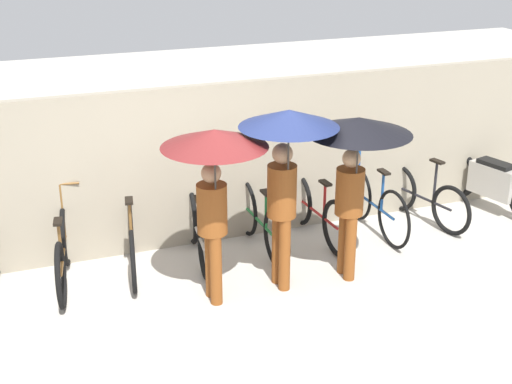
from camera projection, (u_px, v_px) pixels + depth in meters
ground_plane at (244, 329)px, 7.25m from camera, size 30.00×30.00×0.00m
back_wall at (185, 168)px, 8.73m from camera, size 15.45×0.12×2.03m
parked_bicycle_2 at (63, 253)px, 8.00m from camera, size 0.46×1.71×1.03m
parked_bicycle_3 at (132, 240)px, 8.32m from camera, size 0.48×1.73×1.03m
parked_bicycle_4 at (198, 231)px, 8.56m from camera, size 0.44×1.67×1.03m
parked_bicycle_5 at (260, 221)px, 8.78m from camera, size 0.44×1.77×0.98m
parked_bicycle_6 at (317, 212)px, 9.08m from camera, size 0.44×1.78×1.10m
parked_bicycle_7 at (375, 204)px, 9.27m from camera, size 0.44×1.70×1.06m
parked_bicycle_8 at (424, 197)px, 9.60m from camera, size 0.52×1.62×1.02m
pedestrian_leading at (214, 165)px, 7.12m from camera, size 1.08×1.08×1.98m
pedestrian_center at (286, 149)px, 7.39m from camera, size 1.04×1.04×2.09m
pedestrian_trailing at (356, 148)px, 7.62m from camera, size 1.14×1.14×1.95m
motorcycle at (493, 183)px, 9.92m from camera, size 0.76×1.96×0.93m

